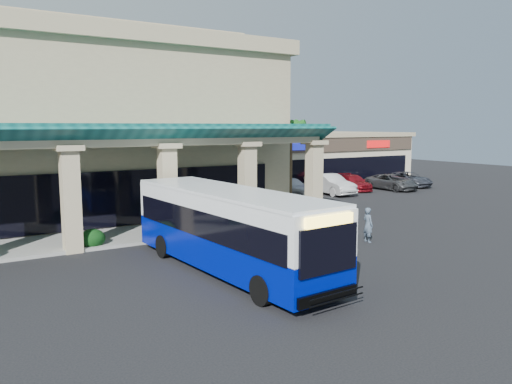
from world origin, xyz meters
TOP-DOWN VIEW (x-y plane):
  - ground at (0.00, 0.00)m, footprint 110.00×110.00m
  - main_building at (-8.00, 16.00)m, footprint 30.80×14.80m
  - arcade at (-8.00, 6.80)m, footprint 30.00×6.20m
  - strip_mall at (18.00, 24.00)m, footprint 22.50×12.50m
  - palm_0 at (8.50, 11.00)m, footprint 2.40×2.40m
  - palm_1 at (9.50, 14.00)m, footprint 2.40×2.40m
  - broadleaf_tree at (7.50, 19.00)m, footprint 2.60×2.60m
  - transit_bus at (-3.04, -1.00)m, footprint 3.40×11.48m
  - pedestrian at (4.98, -0.27)m, footprint 0.47×0.65m
  - car_silver at (10.27, 13.60)m, footprint 3.27×5.40m
  - car_white at (14.53, 13.82)m, footprint 1.94×5.09m
  - car_red at (17.98, 14.77)m, footprint 3.04×4.89m
  - car_gray at (21.00, 13.17)m, footprint 2.35×4.96m
  - car_extra at (24.13, 14.08)m, footprint 2.59×5.00m

SIDE VIEW (x-z plane):
  - ground at x=0.00m, z-range 0.00..0.00m
  - car_red at x=17.98m, z-range 0.00..1.32m
  - car_extra at x=24.13m, z-range 0.00..1.35m
  - car_gray at x=21.00m, z-range 0.00..1.37m
  - car_white at x=14.53m, z-range 0.00..1.66m
  - pedestrian at x=4.98m, z-range 0.00..1.68m
  - car_silver at x=10.27m, z-range 0.00..1.72m
  - transit_bus at x=-3.04m, z-range 0.00..3.16m
  - broadleaf_tree at x=7.50m, z-range 0.00..4.81m
  - strip_mall at x=18.00m, z-range 0.00..4.90m
  - arcade at x=-8.00m, z-range 0.00..5.70m
  - palm_1 at x=9.50m, z-range 0.00..5.80m
  - palm_0 at x=8.50m, z-range 0.00..6.60m
  - main_building at x=-8.00m, z-range 0.00..11.35m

